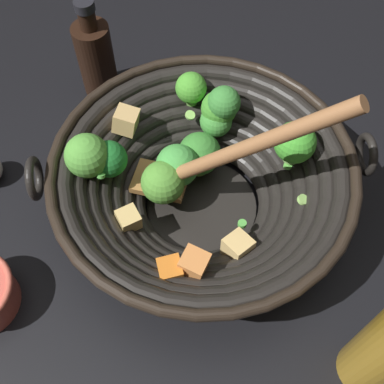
{
  "coord_description": "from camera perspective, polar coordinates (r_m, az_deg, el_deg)",
  "views": [
    {
      "loc": [
        -0.23,
        -0.24,
        0.58
      ],
      "look_at": [
        -0.0,
        0.02,
        0.03
      ],
      "focal_mm": 44.87,
      "sensor_mm": 36.0,
      "label": 1
    }
  ],
  "objects": [
    {
      "name": "soy_sauce_bottle",
      "position": [
        0.77,
        -11.38,
        15.46
      ],
      "size": [
        0.06,
        0.06,
        0.16
      ],
      "color": "black",
      "rests_on": "ground"
    },
    {
      "name": "wok",
      "position": [
        0.61,
        1.1,
        1.62
      ],
      "size": [
        0.38,
        0.38,
        0.26
      ],
      "color": "black",
      "rests_on": "ground"
    },
    {
      "name": "ground_plane",
      "position": [
        0.66,
        1.15,
        -1.97
      ],
      "size": [
        4.0,
        4.0,
        0.0
      ],
      "primitive_type": "plane",
      "color": "black"
    }
  ]
}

